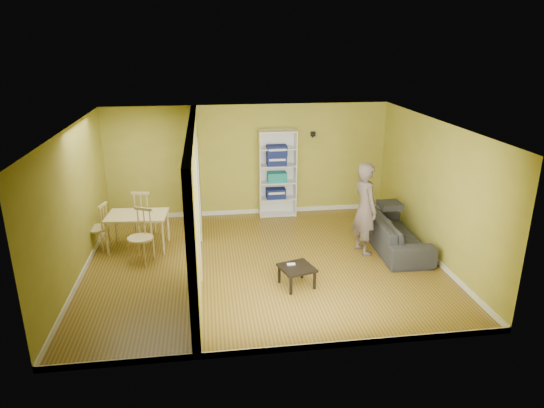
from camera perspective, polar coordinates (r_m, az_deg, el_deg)
The scene contains 16 objects.
room_shell at distance 8.69m, azimuth -1.13°, elevation 0.76°, with size 6.50×6.50×6.50m.
partition at distance 8.64m, azimuth -9.06°, elevation 0.41°, with size 0.22×5.50×2.60m, color gold, non-canonical shape.
wall_speaker at distance 11.36m, azimuth 4.85°, elevation 8.20°, with size 0.10×0.10×0.10m, color black.
sofa at distance 9.97m, azimuth 14.27°, elevation -2.77°, with size 0.94×2.20×0.84m, color black.
person at distance 9.42m, azimuth 10.95°, elevation 0.39°, with size 0.61×0.78×2.13m, color slate.
bookshelf at distance 11.33m, azimuth 0.60°, elevation 3.65°, with size 0.86×0.38×2.04m.
paper_box_navy_a at distance 11.41m, azimuth 0.45°, elevation 1.28°, with size 0.45×0.29×0.23m, color navy.
paper_box_teal at distance 11.29m, azimuth 0.58°, elevation 3.20°, with size 0.44×0.29×0.23m, color #196B62.
paper_box_navy_b at distance 11.19m, azimuth 0.53°, elevation 5.17°, with size 0.45×0.29×0.23m, color navy.
paper_box_navy_c at distance 11.14m, azimuth 0.56°, elevation 6.36°, with size 0.46×0.30×0.23m, color navy.
coffee_table at distance 8.27m, azimuth 2.94°, elevation -7.72°, with size 0.53×0.53×0.36m.
game_controller at distance 8.31m, azimuth 2.26°, elevation -7.07°, with size 0.14×0.04×0.03m, color white.
dining_table at distance 9.92m, azimuth -15.57°, elevation -1.60°, with size 1.16×0.77×0.72m.
chair_left at distance 10.13m, azimuth -19.93°, elevation -2.56°, with size 0.45×0.45×0.98m, color tan, non-canonical shape.
chair_near at distance 9.34m, azimuth -15.25°, elevation -3.73°, with size 0.47×0.47×1.03m, color tan, non-canonical shape.
chair_far at distance 10.56m, azimuth -14.79°, elevation -0.99°, with size 0.48×0.48×1.04m, color tan, non-canonical shape.
Camera 1 is at (-0.95, -8.19, 4.03)m, focal length 32.00 mm.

